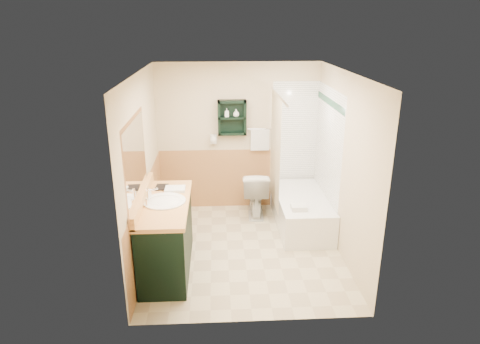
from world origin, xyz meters
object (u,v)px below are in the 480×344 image
object	(u,v)px
hair_dryer	(213,139)
vanity	(167,236)
toilet	(255,193)
bathtub	(302,211)
vanity_book	(155,180)
wall_shelf	(232,118)
soap_bottle_a	(227,115)
soap_bottle_b	(236,114)

from	to	relation	value
hair_dryer	vanity	xyz separation A→B (m)	(-0.59, -1.84, -0.74)
vanity	toilet	size ratio (longest dim) A/B	1.95
bathtub	vanity_book	bearing A→B (deg)	-163.61
toilet	vanity_book	distance (m)	1.91
wall_shelf	vanity_book	xyz separation A→B (m)	(-1.06, -1.35, -0.52)
soap_bottle_a	soap_bottle_b	xyz separation A→B (m)	(0.15, 0.00, 0.02)
wall_shelf	soap_bottle_a	bearing A→B (deg)	-176.54
vanity_book	vanity	bearing A→B (deg)	-68.18
vanity	soap_bottle_b	xyz separation A→B (m)	(0.96, 1.81, 1.15)
wall_shelf	soap_bottle_b	xyz separation A→B (m)	(0.06, -0.01, 0.06)
vanity_book	wall_shelf	bearing A→B (deg)	54.14
soap_bottle_a	soap_bottle_b	size ratio (longest dim) A/B	1.13
wall_shelf	vanity	bearing A→B (deg)	-116.23
wall_shelf	bathtub	distance (m)	1.82
bathtub	hair_dryer	bearing A→B (deg)	150.00
hair_dryer	vanity_book	size ratio (longest dim) A/B	1.12
wall_shelf	soap_bottle_a	xyz separation A→B (m)	(-0.08, -0.01, 0.05)
toilet	hair_dryer	bearing A→B (deg)	-20.39
vanity_book	toilet	bearing A→B (deg)	39.85
vanity_book	soap_bottle_a	world-z (taller)	soap_bottle_a
vanity	soap_bottle_a	world-z (taller)	soap_bottle_a
wall_shelf	soap_bottle_b	size ratio (longest dim) A/B	4.56
hair_dryer	soap_bottle_b	distance (m)	0.55
hair_dryer	vanity	distance (m)	2.07
vanity	toilet	distance (m)	2.00
wall_shelf	vanity	world-z (taller)	wall_shelf
soap_bottle_b	wall_shelf	bearing A→B (deg)	175.59
soap_bottle_a	vanity	bearing A→B (deg)	-114.16
toilet	vanity_book	bearing A→B (deg)	40.45
hair_dryer	soap_bottle_a	world-z (taller)	soap_bottle_a
wall_shelf	bathtub	world-z (taller)	wall_shelf
bathtub	toilet	size ratio (longest dim) A/B	2.01
bathtub	vanity_book	distance (m)	2.31
wall_shelf	vanity	distance (m)	2.30
wall_shelf	hair_dryer	bearing A→B (deg)	175.24
bathtub	soap_bottle_b	size ratio (longest dim) A/B	12.43
toilet	vanity_book	xyz separation A→B (m)	(-1.42, -1.10, 0.66)
bathtub	wall_shelf	bearing A→B (deg)	144.17
vanity	soap_bottle_b	bearing A→B (deg)	62.08
wall_shelf	vanity_book	bearing A→B (deg)	-128.07
wall_shelf	bathtub	xyz separation A→B (m)	(1.03, -0.74, -1.30)
bathtub	soap_bottle_a	world-z (taller)	soap_bottle_a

